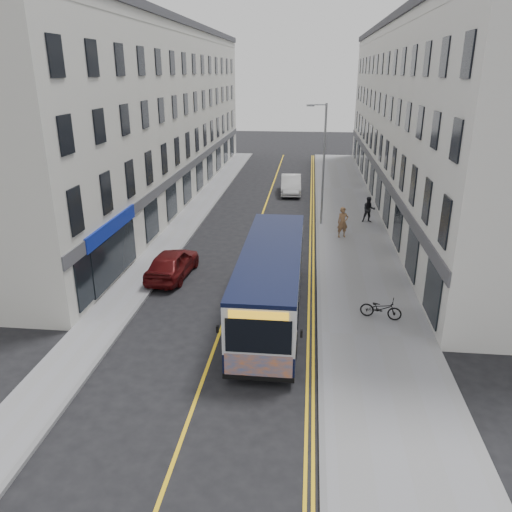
% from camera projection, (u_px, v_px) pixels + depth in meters
% --- Properties ---
extents(ground, '(140.00, 140.00, 0.00)m').
position_uv_depth(ground, '(226.00, 316.00, 21.46)').
color(ground, black).
rests_on(ground, ground).
extents(pavement_east, '(4.50, 64.00, 0.12)m').
position_uv_depth(pavement_east, '(353.00, 234.00, 31.99)').
color(pavement_east, gray).
rests_on(pavement_east, ground).
extents(pavement_west, '(2.00, 64.00, 0.12)m').
position_uv_depth(pavement_west, '(181.00, 229.00, 33.13)').
color(pavement_west, gray).
rests_on(pavement_west, ground).
extents(kerb_east, '(0.18, 64.00, 0.13)m').
position_uv_depth(kerb_east, '(317.00, 233.00, 32.21)').
color(kerb_east, slate).
rests_on(kerb_east, ground).
extents(kerb_west, '(0.18, 64.00, 0.13)m').
position_uv_depth(kerb_west, '(196.00, 229.00, 33.02)').
color(kerb_west, slate).
rests_on(kerb_west, ground).
extents(road_centre_line, '(0.12, 64.00, 0.01)m').
position_uv_depth(road_centre_line, '(256.00, 232.00, 32.64)').
color(road_centre_line, yellow).
rests_on(road_centre_line, ground).
extents(road_dbl_yellow_inner, '(0.10, 64.00, 0.01)m').
position_uv_depth(road_dbl_yellow_inner, '(310.00, 234.00, 32.28)').
color(road_dbl_yellow_inner, yellow).
rests_on(road_dbl_yellow_inner, ground).
extents(road_dbl_yellow_outer, '(0.10, 64.00, 0.01)m').
position_uv_depth(road_dbl_yellow_outer, '(313.00, 234.00, 32.26)').
color(road_dbl_yellow_outer, yellow).
rests_on(road_dbl_yellow_outer, ground).
extents(terrace_east, '(6.00, 46.00, 13.00)m').
position_uv_depth(terrace_east, '(420.00, 119.00, 37.60)').
color(terrace_east, silver).
rests_on(terrace_east, ground).
extents(terrace_west, '(6.00, 46.00, 13.00)m').
position_uv_depth(terrace_west, '(156.00, 116.00, 39.67)').
color(terrace_west, beige).
rests_on(terrace_west, ground).
extents(streetlamp, '(1.32, 0.18, 8.00)m').
position_uv_depth(streetlamp, '(323.00, 161.00, 32.55)').
color(streetlamp, gray).
rests_on(streetlamp, ground).
extents(city_bus, '(2.46, 10.54, 3.06)m').
position_uv_depth(city_bus, '(271.00, 280.00, 20.88)').
color(city_bus, black).
rests_on(city_bus, ground).
extents(bicycle, '(1.81, 0.98, 0.90)m').
position_uv_depth(bicycle, '(381.00, 308.00, 20.85)').
color(bicycle, black).
rests_on(bicycle, pavement_east).
extents(pedestrian_near, '(0.80, 0.64, 1.91)m').
position_uv_depth(pedestrian_near, '(343.00, 222.00, 30.93)').
color(pedestrian_near, '#8E6440').
rests_on(pedestrian_near, pavement_east).
extents(pedestrian_far, '(0.91, 0.74, 1.77)m').
position_uv_depth(pedestrian_far, '(369.00, 210.00, 34.02)').
color(pedestrian_far, black).
rests_on(pedestrian_far, pavement_east).
extents(car_white, '(1.88, 4.82, 1.56)m').
position_uv_depth(car_white, '(291.00, 185.00, 42.56)').
color(car_white, silver).
rests_on(car_white, ground).
extents(car_maroon, '(2.10, 4.49, 1.49)m').
position_uv_depth(car_maroon, '(172.00, 263.00, 25.28)').
color(car_maroon, '#530D0E').
rests_on(car_maroon, ground).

